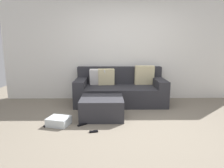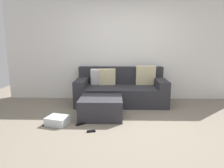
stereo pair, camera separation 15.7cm
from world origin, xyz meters
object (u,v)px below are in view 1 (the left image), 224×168
Objects in this scene: couch_sectional at (120,90)px; storage_bin at (59,121)px; remote_near_ottoman at (94,131)px; remote_by_storage_bin at (83,125)px; ottoman at (102,108)px; remote_under_side_table at (49,125)px.

couch_sectional is 5.79× the size of storage_bin.
remote_near_ottoman is at bearing -107.04° from couch_sectional.
remote_by_storage_bin is at bearing -117.78° from couch_sectional.
remote_by_storage_bin is at bearing -130.48° from ottoman.
ottoman is 1.03m from remote_under_side_table.
remote_by_storage_bin is (0.43, -0.01, -0.06)m from storage_bin.
couch_sectional is 1.62m from remote_by_storage_bin.
couch_sectional is 1.83m from storage_bin.
storage_bin is (-1.16, -1.39, -0.25)m from couch_sectional.
storage_bin is 0.43m from remote_by_storage_bin.
storage_bin is (-0.76, -0.38, -0.13)m from ottoman.
couch_sectional is at bearing 6.57° from remote_under_side_table.
storage_bin is 1.88× the size of remote_by_storage_bin.
couch_sectional reaches higher than remote_by_storage_bin.
remote_under_side_table is (-0.17, -0.03, -0.06)m from storage_bin.
couch_sectional is 2.58× the size of ottoman.
storage_bin is 0.72m from remote_near_ottoman.
remote_under_side_table is (-0.93, -0.41, -0.19)m from ottoman.
ottoman is at bearing 11.27° from remote_by_storage_bin.
remote_near_ottoman is (-0.52, -1.70, -0.31)m from couch_sectional.
couch_sectional is at bearing 68.15° from ottoman.
storage_bin is at bearing -28.98° from remote_under_side_table.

